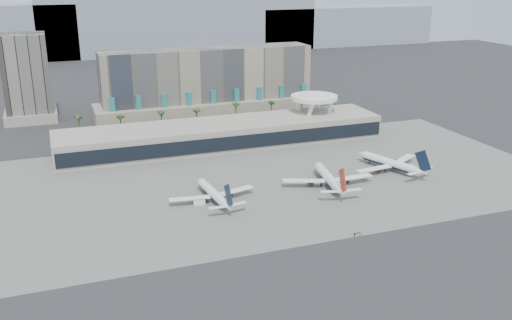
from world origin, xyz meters
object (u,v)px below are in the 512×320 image
object	(u,v)px
airliner_centre	(329,178)
service_vehicle_a	(199,202)
airliner_right	(390,163)
taxiway_sign	(357,234)
service_vehicle_b	(340,190)
airliner_left	(214,194)

from	to	relation	value
airliner_centre	service_vehicle_a	world-z (taller)	airliner_centre
airliner_centre	airliner_right	distance (m)	36.57
service_vehicle_a	taxiway_sign	size ratio (longest dim) A/B	1.86
airliner_centre	taxiway_sign	bearing A→B (deg)	-95.59
airliner_centre	service_vehicle_a	size ratio (longest dim) A/B	9.23
taxiway_sign	service_vehicle_b	bearing A→B (deg)	71.09
airliner_right	taxiway_sign	distance (m)	72.80
service_vehicle_b	taxiway_sign	size ratio (longest dim) A/B	1.36
airliner_centre	airliner_right	xyz separation A→B (m)	(35.59, 8.40, -0.03)
airliner_right	taxiway_sign	xyz separation A→B (m)	(-48.11, -54.56, -3.01)
service_vehicle_a	airliner_centre	bearing A→B (deg)	8.22
airliner_left	service_vehicle_b	xyz separation A→B (m)	(51.67, -8.78, -2.39)
airliner_centre	taxiway_sign	distance (m)	47.92
airliner_left	service_vehicle_b	size ratio (longest dim) A/B	11.48
service_vehicle_b	airliner_left	bearing A→B (deg)	147.74
airliner_right	service_vehicle_b	bearing A→B (deg)	-173.80
airliner_left	taxiway_sign	distance (m)	60.46
airliner_right	service_vehicle_a	size ratio (longest dim) A/B	8.85
airliner_left	service_vehicle_b	distance (m)	52.47
service_vehicle_a	taxiway_sign	xyz separation A→B (m)	(44.29, -45.66, -0.55)
airliner_left	service_vehicle_b	bearing A→B (deg)	-14.65
service_vehicle_a	taxiway_sign	world-z (taller)	service_vehicle_a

